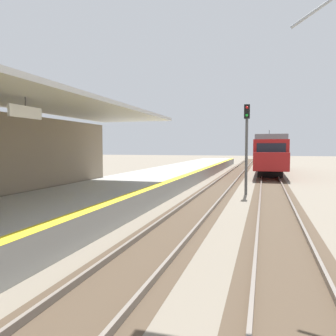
% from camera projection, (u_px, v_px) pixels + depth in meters
% --- Properties ---
extents(station_platform, '(5.00, 80.00, 0.91)m').
position_uv_depth(station_platform, '(114.00, 193.00, 16.77)').
color(station_platform, '#999993').
rests_on(station_platform, ground).
extents(track_pair_nearest_platform, '(2.34, 120.00, 0.16)m').
position_uv_depth(track_pair_nearest_platform, '(213.00, 194.00, 19.41)').
color(track_pair_nearest_platform, '#4C3D2D').
rests_on(track_pair_nearest_platform, ground).
extents(track_pair_middle, '(2.34, 120.00, 0.16)m').
position_uv_depth(track_pair_middle, '(274.00, 196.00, 18.47)').
color(track_pair_middle, '#4C3D2D').
rests_on(track_pair_middle, ground).
extents(approaching_train, '(2.93, 19.60, 4.76)m').
position_uv_depth(approaching_train, '(269.00, 153.00, 35.82)').
color(approaching_train, maroon).
rests_on(approaching_train, ground).
extents(rail_signal_post, '(0.32, 0.34, 5.20)m').
position_uv_depth(rail_signal_post, '(247.00, 140.00, 19.14)').
color(rail_signal_post, '#4C4C4C').
rests_on(rail_signal_post, ground).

